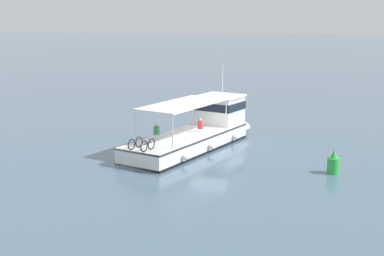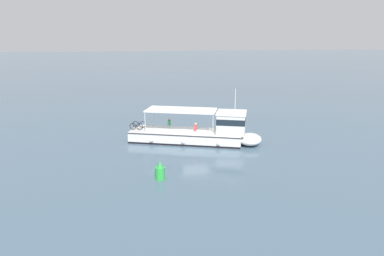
% 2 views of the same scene
% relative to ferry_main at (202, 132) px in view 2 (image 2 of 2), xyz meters
% --- Properties ---
extents(ground_plane, '(400.00, 400.00, 0.00)m').
position_rel_ferry_main_xyz_m(ground_plane, '(0.68, 0.76, -1.01)').
color(ground_plane, slate).
extents(ferry_main, '(13.04, 6.88, 5.32)m').
position_rel_ferry_main_xyz_m(ferry_main, '(0.00, 0.00, 0.00)').
color(ferry_main, white).
rests_on(ferry_main, ground).
extents(channel_buoy, '(0.70, 0.70, 1.40)m').
position_rel_ferry_main_xyz_m(channel_buoy, '(4.60, 8.80, -0.45)').
color(channel_buoy, green).
rests_on(channel_buoy, ground).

